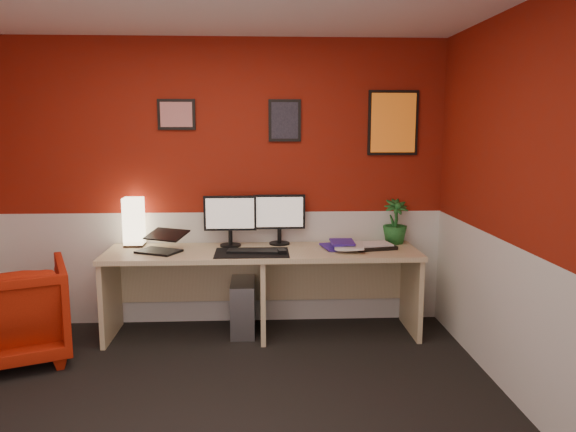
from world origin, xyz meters
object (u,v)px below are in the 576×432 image
object	(u,v)px
armchair	(10,312)
potted_plant	(395,222)
shoji_lamp	(134,223)
laptop	(158,239)
pc_tower	(243,307)
monitor_right	(279,211)
zen_tray	(373,246)
monitor_left	(230,213)
desk	(263,292)

from	to	relation	value
armchair	potted_plant	bearing A→B (deg)	169.61
shoji_lamp	laptop	distance (m)	0.38
shoji_lamp	pc_tower	size ratio (longest dim) A/B	0.89
shoji_lamp	monitor_right	bearing A→B (deg)	0.42
monitor_right	potted_plant	world-z (taller)	monitor_right
pc_tower	armchair	distance (m)	1.80
zen_tray	monitor_left	bearing A→B (deg)	173.19
pc_tower	armchair	bearing A→B (deg)	-164.17
monitor_right	monitor_left	bearing A→B (deg)	-172.37
laptop	potted_plant	distance (m)	2.04
shoji_lamp	monitor_left	xyz separation A→B (m)	(0.83, -0.05, 0.09)
potted_plant	laptop	bearing A→B (deg)	-172.59
zen_tray	armchair	xyz separation A→B (m)	(-2.83, -0.47, -0.37)
desk	zen_tray	xyz separation A→B (m)	(0.93, 0.03, 0.38)
shoji_lamp	monitor_left	world-z (taller)	monitor_left
potted_plant	armchair	bearing A→B (deg)	-167.83
monitor_left	zen_tray	bearing A→B (deg)	-6.81
desk	armchair	size ratio (longest dim) A/B	3.16
laptop	pc_tower	distance (m)	0.92
desk	monitor_left	bearing A→B (deg)	147.22
desk	armchair	bearing A→B (deg)	-167.02
monitor_left	monitor_right	size ratio (longest dim) A/B	1.00
laptop	pc_tower	xyz separation A→B (m)	(0.68, 0.09, -0.61)
shoji_lamp	zen_tray	world-z (taller)	shoji_lamp
monitor_left	laptop	bearing A→B (deg)	-159.36
laptop	zen_tray	bearing A→B (deg)	28.66
desk	zen_tray	distance (m)	1.01
laptop	potted_plant	size ratio (longest dim) A/B	0.85
desk	potted_plant	size ratio (longest dim) A/B	6.69
desk	monitor_left	size ratio (longest dim) A/B	4.48
zen_tray	armchair	bearing A→B (deg)	-170.57
armchair	desk	bearing A→B (deg)	170.42
potted_plant	pc_tower	bearing A→B (deg)	-172.81
monitor_right	desk	bearing A→B (deg)	-122.45
potted_plant	pc_tower	distance (m)	1.52
monitor_left	zen_tray	size ratio (longest dim) A/B	1.66
desk	laptop	world-z (taller)	laptop
pc_tower	armchair	world-z (taller)	armchair
desk	zen_tray	world-z (taller)	zen_tray
shoji_lamp	laptop	world-z (taller)	shoji_lamp
monitor_right	armchair	bearing A→B (deg)	-161.83
monitor_right	armchair	distance (m)	2.25
zen_tray	pc_tower	size ratio (longest dim) A/B	0.78
desk	armchair	xyz separation A→B (m)	(-1.90, -0.44, 0.01)
desk	monitor_left	world-z (taller)	monitor_left
laptop	monitor_left	bearing A→B (deg)	46.99
monitor_left	shoji_lamp	bearing A→B (deg)	176.70
desk	monitor_right	size ratio (longest dim) A/B	4.48
zen_tray	laptop	bearing A→B (deg)	-177.69
monitor_left	monitor_right	bearing A→B (deg)	7.63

